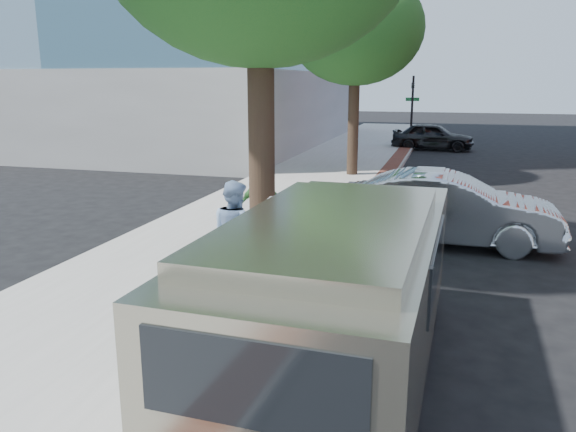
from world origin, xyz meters
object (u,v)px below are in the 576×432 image
at_px(person_gray, 273,243).
at_px(van, 341,283).
at_px(person_green, 262,207).
at_px(bg_car, 433,136).
at_px(sedan_silver, 446,209).
at_px(parking_meter, 299,236).
at_px(person_officer, 235,232).

bearing_deg(person_gray, van, 39.11).
relative_size(person_green, bg_car, 0.39).
distance_m(sedan_silver, bg_car, 18.00).
distance_m(person_green, sedan_silver, 4.07).
xyz_separation_m(parking_meter, van, (0.98, -1.73, -0.05)).
height_order(person_gray, sedan_silver, person_gray).
bearing_deg(sedan_silver, person_officer, 140.59).
bearing_deg(van, bg_car, 91.13).
relative_size(parking_meter, person_gray, 0.94).
bearing_deg(van, sedan_silver, 81.07).
relative_size(parking_meter, van, 0.26).
bearing_deg(person_officer, van, 168.24).
bearing_deg(sedan_silver, person_green, 114.86).
relative_size(person_green, van, 0.28).
distance_m(person_gray, bg_car, 22.13).
bearing_deg(bg_car, person_gray, 179.21).
height_order(sedan_silver, bg_car, sedan_silver).
distance_m(person_gray, sedan_silver, 4.90).
bearing_deg(person_officer, parking_meter, -168.67).
distance_m(person_officer, bg_car, 22.10).
height_order(person_gray, person_green, person_green).
height_order(parking_meter, person_officer, person_officer).
bearing_deg(van, person_green, 120.96).
height_order(person_green, van, van).
distance_m(parking_meter, bg_car, 22.50).
relative_size(parking_meter, person_green, 0.92).
xyz_separation_m(parking_meter, person_officer, (-1.26, 0.50, -0.17)).
bearing_deg(sedan_silver, bg_car, 4.07).
height_order(parking_meter, bg_car, parking_meter).
bearing_deg(person_green, person_gray, 102.11).
relative_size(person_gray, person_green, 0.98).
height_order(person_officer, person_green, person_officer).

